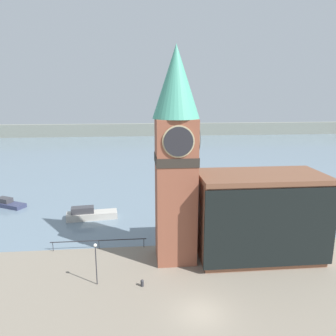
{
  "coord_description": "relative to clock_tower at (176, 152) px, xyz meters",
  "views": [
    {
      "loc": [
        -4.8,
        -22.74,
        17.36
      ],
      "look_at": [
        -1.99,
        6.93,
        10.49
      ],
      "focal_mm": 35.0,
      "sensor_mm": 36.0,
      "label": 1
    }
  ],
  "objects": [
    {
      "name": "pier_building",
      "position": [
        8.89,
        -0.48,
        -6.97
      ],
      "size": [
        13.14,
        6.69,
        9.21
      ],
      "color": "#935B42",
      "rests_on": "ground_plane"
    },
    {
      "name": "boat_far",
      "position": [
        -24.11,
        18.65,
        -11.12
      ],
      "size": [
        5.52,
        4.2,
        1.32
      ],
      "rotation": [
        0.0,
        0.0,
        -0.5
      ],
      "color": "#333856",
      "rests_on": "water"
    },
    {
      "name": "lamp_post",
      "position": [
        -7.81,
        -4.29,
        -8.76
      ],
      "size": [
        0.32,
        0.32,
        4.09
      ],
      "color": "#2D2D33",
      "rests_on": "ground_plane"
    },
    {
      "name": "water",
      "position": [
        0.98,
        63.05,
        -11.6
      ],
      "size": [
        160.0,
        120.0,
        0.0
      ],
      "color": "slate",
      "rests_on": "ground_plane"
    },
    {
      "name": "clock_tower",
      "position": [
        0.0,
        0.0,
        0.0
      ],
      "size": [
        4.61,
        4.61,
        21.85
      ],
      "color": "brown",
      "rests_on": "ground_plane"
    },
    {
      "name": "far_shoreline",
      "position": [
        0.98,
        103.05,
        -9.1
      ],
      "size": [
        180.0,
        3.0,
        5.0
      ],
      "color": "gray",
      "rests_on": "water"
    },
    {
      "name": "mooring_bollard_near",
      "position": [
        -3.65,
        -4.99,
        -11.25
      ],
      "size": [
        0.31,
        0.31,
        0.66
      ],
      "color": "#2D2D33",
      "rests_on": "ground_plane"
    },
    {
      "name": "ground_plane",
      "position": [
        0.98,
        -9.23,
        -11.6
      ],
      "size": [
        160.0,
        160.0,
        0.0
      ],
      "primitive_type": "plane",
      "color": "gray"
    },
    {
      "name": "pier_railing",
      "position": [
        -8.4,
        2.8,
        -10.65
      ],
      "size": [
        10.77,
        0.08,
        1.09
      ],
      "color": "#232328",
      "rests_on": "ground_plane"
    },
    {
      "name": "boat_near",
      "position": [
        -10.65,
        12.26,
        -10.93
      ],
      "size": [
        7.16,
        2.83,
        1.8
      ],
      "rotation": [
        0.0,
        0.0,
        0.12
      ],
      "color": "#B7B2A8",
      "rests_on": "water"
    }
  ]
}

